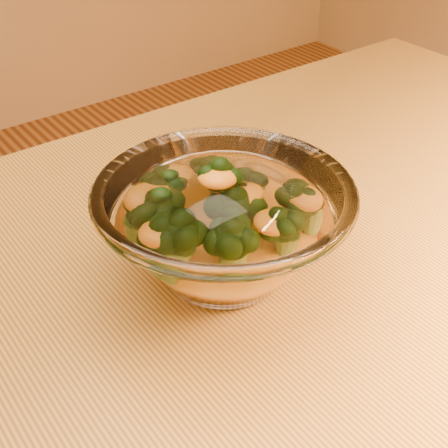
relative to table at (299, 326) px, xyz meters
The scene contains 4 objects.
table is the anchor object (origin of this frame).
glass_bowl 0.18m from the table, 160.40° to the left, with size 0.25×0.25×0.11m.
cheese_sauce 0.16m from the table, 160.40° to the left, with size 0.13×0.13×0.04m, color orange.
broccoli_heap 0.20m from the table, 157.34° to the left, with size 0.17×0.15×0.08m.
Camera 1 is at (-0.37, -0.36, 1.16)m, focal length 50.00 mm.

